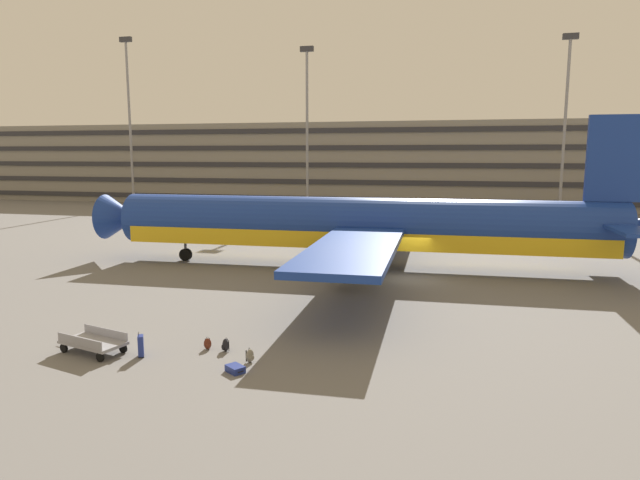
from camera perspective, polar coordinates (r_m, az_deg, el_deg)
The scene contains 12 objects.
ground_plane at distance 35.70m, azimuth 9.11°, elevation -3.86°, with size 600.00×600.00×0.00m, color slate.
terminal_structure at distance 89.58m, azimuth 12.07°, elevation 7.61°, with size 174.73×19.59×12.35m.
airliner at distance 37.87m, azimuth 4.58°, elevation 1.44°, with size 39.40×31.86×10.12m.
light_mast_far_left at distance 87.62m, azimuth -18.95°, elevation 12.34°, with size 1.80×0.50×24.29m.
light_mast_left at distance 76.71m, azimuth -1.33°, elevation 12.44°, with size 1.80×0.50×21.85m.
light_mast_center_left at distance 75.20m, azimuth 23.86°, elevation 11.81°, with size 1.80×0.50×21.92m.
suitcase_large at distance 22.91m, azimuth -17.88°, elevation -10.25°, with size 0.37×0.44×0.97m.
suitcase_black at distance 20.73m, azimuth -8.68°, elevation -12.92°, with size 0.82×0.77×0.25m.
backpack_navy at distance 21.53m, azimuth -7.17°, elevation -11.70°, with size 0.34×0.42×0.56m.
backpack_silver at distance 22.79m, azimuth -9.68°, elevation -10.58°, with size 0.41×0.44×0.56m.
backpack_small at distance 23.15m, azimuth -11.44°, elevation -10.40°, with size 0.36×0.32×0.50m.
baggage_cart at distance 24.01m, azimuth -22.23°, elevation -9.67°, with size 3.36×1.93×0.82m.
Camera 1 is at (2.63, -34.74, 7.77)m, focal length 31.24 mm.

